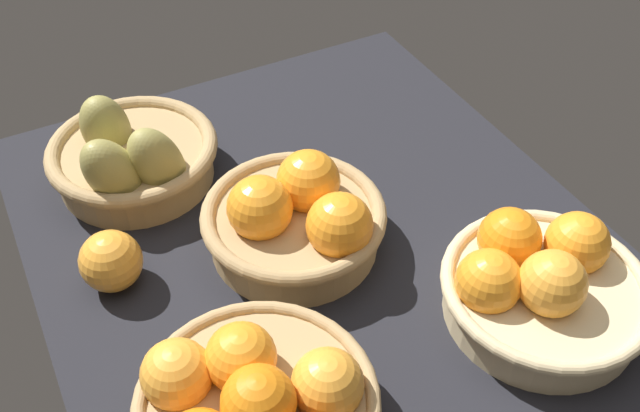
{
  "coord_description": "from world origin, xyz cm",
  "views": [
    {
      "loc": [
        -58.61,
        30.6,
        72.3
      ],
      "look_at": [
        1.95,
        -1.11,
        7.0
      ],
      "focal_mm": 40.29,
      "sensor_mm": 36.0,
      "label": 1
    }
  ],
  "objects_px": {
    "basket_far_right_pears": "(132,157)",
    "loose_orange_front_gap": "(111,261)",
    "basket_near_left": "(539,284)",
    "basket_far_left": "(255,409)",
    "basket_center": "(297,218)"
  },
  "relations": [
    {
      "from": "basket_far_right_pears",
      "to": "loose_orange_front_gap",
      "type": "distance_m",
      "value": 0.19
    },
    {
      "from": "basket_far_right_pears",
      "to": "basket_near_left",
      "type": "bearing_deg",
      "value": -141.5
    },
    {
      "from": "basket_far_left",
      "to": "loose_orange_front_gap",
      "type": "distance_m",
      "value": 0.28
    },
    {
      "from": "loose_orange_front_gap",
      "to": "basket_near_left",
      "type": "bearing_deg",
      "value": -122.2
    },
    {
      "from": "basket_near_left",
      "to": "loose_orange_front_gap",
      "type": "height_order",
      "value": "basket_near_left"
    },
    {
      "from": "basket_far_right_pears",
      "to": "loose_orange_front_gap",
      "type": "xyz_separation_m",
      "value": [
        -0.17,
        0.08,
        -0.01
      ]
    },
    {
      "from": "basket_near_left",
      "to": "loose_orange_front_gap",
      "type": "bearing_deg",
      "value": 57.8
    },
    {
      "from": "loose_orange_front_gap",
      "to": "basket_far_right_pears",
      "type": "bearing_deg",
      "value": -24.78
    },
    {
      "from": "basket_near_left",
      "to": "basket_far_right_pears",
      "type": "bearing_deg",
      "value": 38.5
    },
    {
      "from": "basket_far_right_pears",
      "to": "basket_far_left",
      "type": "bearing_deg",
      "value": 179.04
    },
    {
      "from": "basket_far_right_pears",
      "to": "basket_near_left",
      "type": "xyz_separation_m",
      "value": [
        -0.45,
        -0.36,
        -0.0
      ]
    },
    {
      "from": "basket_near_left",
      "to": "loose_orange_front_gap",
      "type": "xyz_separation_m",
      "value": [
        0.27,
        0.44,
        -0.01
      ]
    },
    {
      "from": "basket_far_left",
      "to": "basket_near_left",
      "type": "height_order",
      "value": "basket_far_left"
    },
    {
      "from": "basket_far_left",
      "to": "basket_near_left",
      "type": "relative_size",
      "value": 1.01
    },
    {
      "from": "basket_center",
      "to": "basket_near_left",
      "type": "xyz_separation_m",
      "value": [
        -0.23,
        -0.21,
        -0.0
      ]
    }
  ]
}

